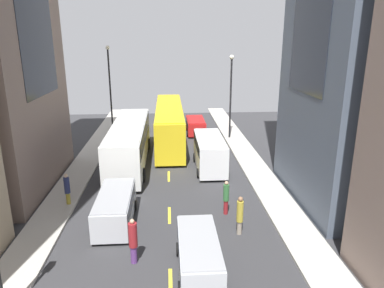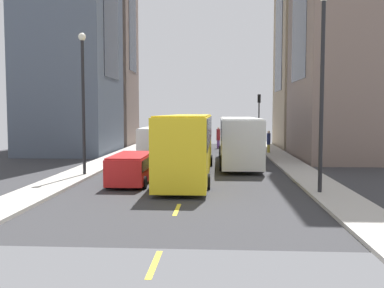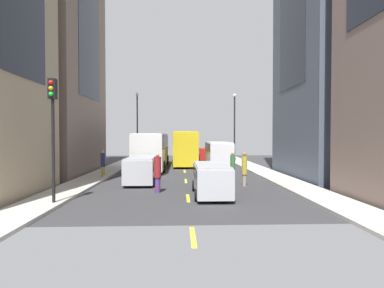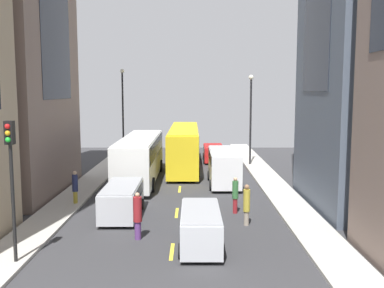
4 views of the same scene
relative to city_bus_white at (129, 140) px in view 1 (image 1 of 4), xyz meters
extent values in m
plane|color=#333335|center=(3.08, 0.00, -2.01)|extent=(39.55, 39.55, 0.00)
cube|color=#B2ADA3|center=(-3.64, 0.00, -1.93)|extent=(2.09, 44.00, 0.15)
cube|color=#B2ADA3|center=(9.81, 0.00, -1.93)|extent=(2.09, 44.00, 0.15)
cube|color=yellow|center=(3.08, -15.00, -2.00)|extent=(0.16, 2.00, 0.01)
cube|color=yellow|center=(3.08, -9.00, -2.00)|extent=(0.16, 2.00, 0.01)
cube|color=yellow|center=(3.08, -3.00, -2.00)|extent=(0.16, 2.00, 0.01)
cube|color=yellow|center=(3.08, 3.00, -2.00)|extent=(0.16, 2.00, 0.01)
cube|color=yellow|center=(3.08, 9.00, -2.00)|extent=(0.16, 2.00, 0.01)
cube|color=yellow|center=(3.08, 15.00, -2.00)|extent=(0.16, 2.00, 0.01)
cube|color=yellow|center=(3.08, 21.00, -2.00)|extent=(0.16, 2.00, 0.01)
cube|color=silver|center=(0.00, 0.00, -0.23)|extent=(2.55, 12.32, 3.00)
cube|color=black|center=(0.00, 0.00, 0.62)|extent=(2.60, 11.33, 1.20)
cube|color=beige|center=(0.00, 0.00, 1.31)|extent=(2.45, 11.83, 0.08)
cylinder|color=black|center=(-1.17, 3.82, -1.51)|extent=(0.46, 1.00, 1.00)
cylinder|color=black|center=(1.17, 3.82, -1.51)|extent=(0.46, 1.00, 1.00)
cylinder|color=black|center=(-1.17, -3.82, -1.51)|extent=(0.46, 1.00, 1.00)
cylinder|color=black|center=(1.17, -3.82, -1.51)|extent=(0.46, 1.00, 1.00)
cube|color=yellow|center=(3.23, 5.90, -0.15)|extent=(2.45, 14.57, 3.30)
cube|color=black|center=(3.23, 5.90, 0.71)|extent=(2.50, 13.40, 1.48)
cube|color=gold|center=(3.23, 5.90, 1.54)|extent=(2.35, 13.98, 0.08)
cylinder|color=black|center=(2.10, 10.42, -1.63)|extent=(0.44, 0.76, 0.76)
cylinder|color=black|center=(4.36, 10.42, -1.63)|extent=(0.44, 0.76, 0.76)
cylinder|color=black|center=(2.10, 1.39, -1.63)|extent=(0.44, 0.76, 0.76)
cylinder|color=black|center=(4.36, 1.39, -1.63)|extent=(0.44, 0.76, 0.76)
cube|color=white|center=(6.27, -1.64, -0.66)|extent=(2.05, 5.68, 2.30)
cube|color=black|center=(6.27, -1.64, 0.09)|extent=(2.09, 5.22, 0.69)
cube|color=silver|center=(6.27, -1.64, 0.53)|extent=(1.97, 5.45, 0.08)
cylinder|color=black|center=(5.33, 0.12, -1.65)|extent=(0.37, 0.72, 0.72)
cylinder|color=black|center=(7.21, 0.12, -1.65)|extent=(0.37, 0.72, 0.72)
cylinder|color=black|center=(5.33, -3.40, -1.65)|extent=(0.37, 0.72, 0.72)
cylinder|color=black|center=(7.21, -3.40, -1.65)|extent=(0.37, 0.72, 0.72)
cube|color=#B7BABF|center=(4.32, -14.35, -1.13)|extent=(1.71, 4.50, 1.41)
cube|color=black|center=(4.32, -14.35, -0.78)|extent=(1.74, 4.14, 0.59)
cube|color=#9C9EA2|center=(4.32, -14.35, -0.39)|extent=(1.64, 4.32, 0.08)
cylinder|color=black|center=(3.54, -12.95, -1.70)|extent=(0.31, 0.62, 0.62)
cylinder|color=black|center=(5.11, -12.95, -1.70)|extent=(0.31, 0.62, 0.62)
cylinder|color=black|center=(5.11, -15.74, -1.70)|extent=(0.31, 0.62, 0.62)
cube|color=red|center=(6.02, 9.16, -1.18)|extent=(1.84, 4.39, 1.31)
cube|color=black|center=(6.02, 9.16, -0.85)|extent=(1.87, 4.04, 0.55)
cube|color=#A91A1A|center=(6.02, 9.16, -0.49)|extent=(1.76, 4.22, 0.08)
cylinder|color=black|center=(5.18, 10.52, -1.70)|extent=(0.33, 0.62, 0.62)
cylinder|color=black|center=(6.87, 10.52, -1.70)|extent=(0.33, 0.62, 0.62)
cylinder|color=black|center=(5.18, 7.80, -1.70)|extent=(0.33, 0.62, 0.62)
cylinder|color=black|center=(6.87, 7.80, -1.70)|extent=(0.33, 0.62, 0.62)
cube|color=#B7BABF|center=(0.14, -9.71, -1.09)|extent=(1.83, 4.75, 1.50)
cube|color=black|center=(0.14, -9.71, -0.71)|extent=(1.86, 4.37, 0.63)
cube|color=#9C9EA2|center=(0.14, -9.71, -0.30)|extent=(1.76, 4.56, 0.08)
cylinder|color=black|center=(-0.71, -8.23, -1.70)|extent=(0.33, 0.62, 0.62)
cylinder|color=black|center=(0.98, -8.23, -1.70)|extent=(0.33, 0.62, 0.62)
cylinder|color=black|center=(-0.71, -11.18, -1.70)|extent=(0.33, 0.62, 0.62)
cylinder|color=black|center=(0.98, -11.18, -1.70)|extent=(0.33, 0.62, 0.62)
cylinder|color=maroon|center=(6.36, -9.04, -1.58)|extent=(0.25, 0.25, 0.85)
cylinder|color=#336B38|center=(6.36, -9.04, -0.67)|extent=(0.34, 0.34, 0.98)
sphere|color=tan|center=(6.36, -9.04, -0.07)|extent=(0.22, 0.22, 0.22)
cylinder|color=gold|center=(-3.02, -7.40, -1.50)|extent=(0.25, 0.25, 0.72)
cylinder|color=navy|center=(-3.02, -7.40, -0.64)|extent=(0.34, 0.34, 1.00)
sphere|color=beige|center=(-3.02, -7.40, -0.03)|extent=(0.23, 0.23, 0.23)
cylinder|color=#593372|center=(1.44, -13.40, -1.59)|extent=(0.30, 0.30, 0.84)
cylinder|color=maroon|center=(1.44, -13.40, -0.59)|extent=(0.40, 0.40, 1.15)
sphere|color=tan|center=(1.44, -13.40, 0.09)|extent=(0.21, 0.21, 0.21)
cylinder|color=gray|center=(6.71, -11.29, -1.64)|extent=(0.26, 0.26, 0.73)
cylinder|color=gold|center=(6.71, -11.29, -0.71)|extent=(0.34, 0.34, 1.14)
sphere|color=#8C6647|center=(6.71, -11.29, -0.01)|extent=(0.25, 0.25, 0.25)
cylinder|color=black|center=(9.26, 6.80, 1.99)|extent=(0.18, 0.18, 7.70)
sphere|color=silver|center=(9.26, 6.80, 6.02)|extent=(0.44, 0.44, 0.44)
cylinder|color=black|center=(-3.10, 11.72, 2.38)|extent=(0.18, 0.18, 8.48)
sphere|color=silver|center=(-3.10, 11.72, 6.80)|extent=(0.44, 0.44, 0.44)
camera|label=1|loc=(3.12, -27.65, 7.90)|focal=33.46mm
camera|label=2|loc=(1.54, 31.36, 1.75)|focal=40.46mm
camera|label=3|loc=(2.69, -30.56, 1.12)|focal=29.10mm
camera|label=4|loc=(3.94, -33.05, 4.80)|focal=41.15mm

